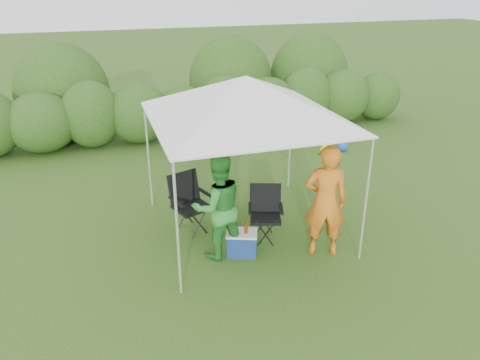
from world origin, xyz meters
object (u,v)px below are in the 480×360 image
object	(u,v)px
chair_left	(188,199)
woman	(218,207)
canopy	(246,98)
chair_right	(265,209)
cooler	(242,243)
man	(325,201)

from	to	relation	value
chair_left	woman	xyz separation A→B (m)	(0.28, -1.03, 0.30)
canopy	chair_right	bearing A→B (deg)	-54.94
chair_right	cooler	distance (m)	0.79
woman	cooler	bearing A→B (deg)	160.82
man	chair_left	bearing A→B (deg)	-18.27
canopy	chair_left	size ratio (longest dim) A/B	2.91
chair_left	man	xyz separation A→B (m)	(1.96, -1.49, 0.36)
canopy	chair_right	size ratio (longest dim) A/B	3.22
canopy	man	world-z (taller)	canopy
canopy	woman	xyz separation A→B (m)	(-0.69, -0.69, -1.56)
woman	cooler	size ratio (longest dim) A/B	2.98
canopy	cooler	distance (m)	2.40
man	woman	xyz separation A→B (m)	(-1.67, 0.45, -0.06)
canopy	woman	size ratio (longest dim) A/B	1.72
canopy	man	xyz separation A→B (m)	(0.99, -1.14, -1.50)
canopy	chair_left	xyz separation A→B (m)	(-0.97, 0.35, -1.86)
chair_right	man	xyz separation A→B (m)	(0.73, -0.78, 0.42)
chair_left	cooler	xyz separation A→B (m)	(0.65, -1.14, -0.39)
canopy	cooler	size ratio (longest dim) A/B	5.14
man	woman	bearing A→B (deg)	3.83
woman	man	bearing A→B (deg)	161.47
man	cooler	distance (m)	1.55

